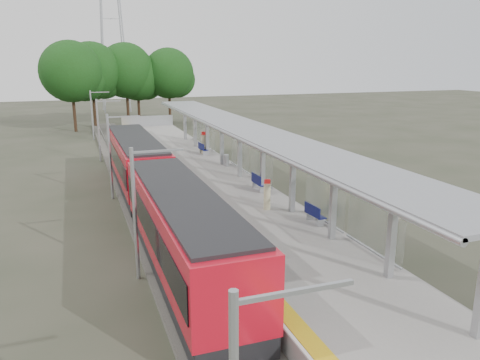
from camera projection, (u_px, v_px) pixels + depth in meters
name	position (u px, v px, depth m)	size (l,w,h in m)	color
ground	(372.00, 343.00, 14.69)	(200.00, 200.00, 0.00)	#474438
trackbed	(139.00, 190.00, 31.43)	(3.00, 70.00, 0.24)	#59544C
platform	(204.00, 179.00, 32.80)	(6.00, 50.00, 1.00)	gray
tactile_strip	(167.00, 175.00, 31.84)	(0.60, 50.00, 0.02)	yellow
end_fence	(148.00, 121.00, 55.28)	(6.00, 0.10, 1.20)	#9EA0A5
train	(154.00, 186.00, 25.12)	(2.74, 27.60, 3.62)	black
canopy	(244.00, 133.00, 28.92)	(3.27, 38.00, 3.66)	#9EA0A5
tree_cluster	(117.00, 72.00, 60.90)	(19.87, 11.84, 10.95)	#382316
catenary_masts	(111.00, 154.00, 29.27)	(2.08, 48.16, 5.40)	#9EA0A5
bench_near	(314.00, 213.00, 22.39)	(0.49, 1.37, 0.92)	#0F144E
bench_mid	(258.00, 182.00, 27.99)	(0.45, 1.46, 1.00)	#0F144E
bench_far	(202.00, 148.00, 38.80)	(0.52, 1.38, 0.93)	#0F144E
info_pillar_near	(267.00, 196.00, 24.41)	(0.37, 0.37, 1.63)	#C7BF91
info_pillar_far	(204.00, 144.00, 38.96)	(0.42, 0.42, 1.85)	#C7BF91
litter_bin	(226.00, 160.00, 34.50)	(0.41, 0.41, 0.85)	#9EA0A5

